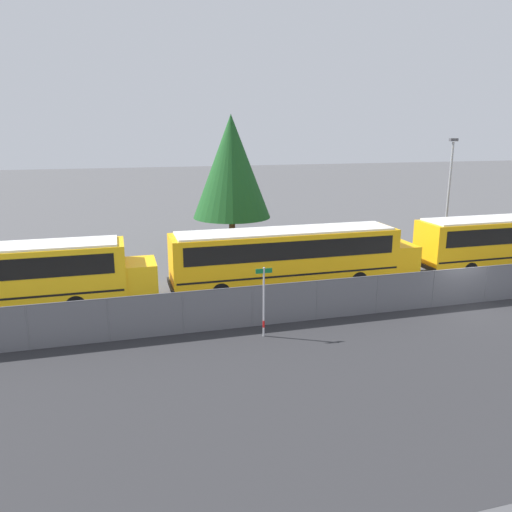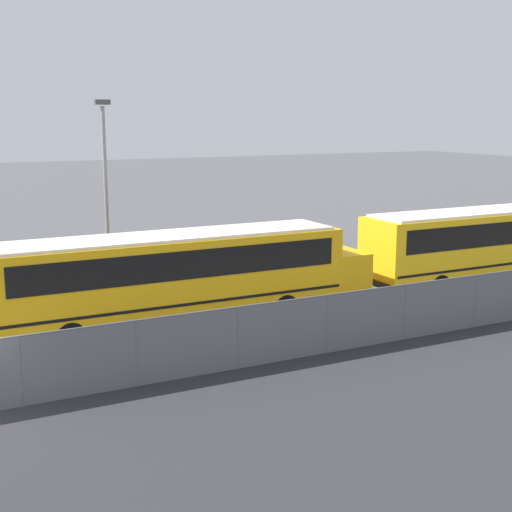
{
  "view_description": "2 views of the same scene",
  "coord_description": "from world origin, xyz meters",
  "views": [
    {
      "loc": [
        -15.94,
        -19.84,
        8.4
      ],
      "look_at": [
        -8.83,
        5.71,
        1.69
      ],
      "focal_mm": 35.0,
      "sensor_mm": 36.0,
      "label": 1
    },
    {
      "loc": [
        -0.92,
        -17.76,
        7.22
      ],
      "look_at": [
        10.59,
        4.78,
        2.23
      ],
      "focal_mm": 50.0,
      "sensor_mm": 36.0,
      "label": 2
    }
  ],
  "objects": [
    {
      "name": "light_pole",
      "position": [
        6.73,
        10.57,
        4.31
      ],
      "size": [
        0.6,
        0.24,
        7.85
      ],
      "color": "gray",
      "rests_on": "ground_plane"
    },
    {
      "name": "school_bus_3",
      "position": [
        7.73,
        4.94,
        1.92
      ],
      "size": [
        13.93,
        2.58,
        3.24
      ],
      "color": "#EDA80F",
      "rests_on": "ground_plane"
    },
    {
      "name": "school_bus_4",
      "position": [
        22.52,
        4.93,
        1.92
      ],
      "size": [
        13.93,
        2.58,
        3.24
      ],
      "color": "yellow",
      "rests_on": "ground_plane"
    }
  ]
}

